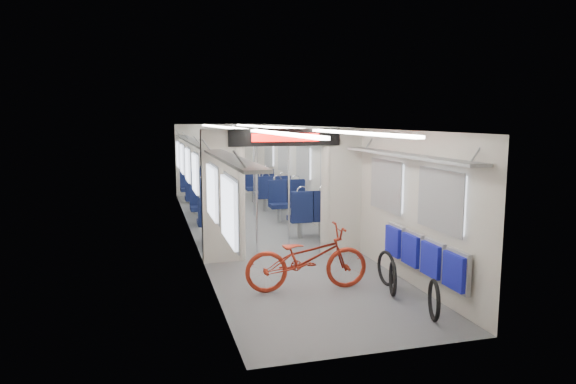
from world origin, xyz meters
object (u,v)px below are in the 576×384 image
at_px(bike_hoop_a, 434,302).
at_px(stanchion_far_left, 234,174).
at_px(seat_bay_far_right, 267,188).
at_px(stanchion_far_right, 254,171).
at_px(flip_bench, 422,255).
at_px(bike_hoop_b, 393,280).
at_px(seat_bay_near_left, 215,207).
at_px(seat_bay_far_left, 200,188).
at_px(seat_bay_near_right, 299,205).
at_px(bicycle, 307,258).
at_px(stanchion_near_left, 257,191).
at_px(stanchion_near_right, 289,188).
at_px(bike_hoop_c, 386,270).

relative_size(bike_hoop_a, stanchion_far_left, 0.23).
relative_size(seat_bay_far_right, stanchion_far_right, 0.85).
relative_size(flip_bench, bike_hoop_b, 4.22).
distance_m(seat_bay_near_left, seat_bay_far_left, 3.32).
bearing_deg(seat_bay_near_left, bike_hoop_a, -71.19).
bearing_deg(flip_bench, seat_bay_near_right, 95.11).
distance_m(seat_bay_near_right, stanchion_far_right, 2.04).
distance_m(bicycle, bike_hoop_b, 1.25).
distance_m(seat_bay_near_left, stanchion_far_left, 1.51).
bearing_deg(flip_bench, seat_bay_far_left, 105.71).
xyz_separation_m(stanchion_near_left, stanchion_near_right, (0.70, 0.31, 0.00)).
height_order(seat_bay_near_right, stanchion_far_right, stanchion_far_right).
bearing_deg(seat_bay_far_left, stanchion_far_left, -73.07).
height_order(stanchion_near_left, stanchion_far_left, same).
distance_m(stanchion_far_left, stanchion_far_right, 0.75).
bearing_deg(seat_bay_near_right, bike_hoop_c, -88.39).
xyz_separation_m(bike_hoop_c, seat_bay_near_left, (-1.99, 4.32, 0.31)).
bearing_deg(stanchion_far_right, stanchion_far_left, -141.84).
relative_size(seat_bay_near_right, seat_bay_far_right, 1.09).
xyz_separation_m(bicycle, stanchion_far_right, (0.44, 5.89, 0.68)).
xyz_separation_m(flip_bench, seat_bay_far_left, (-2.29, 8.14, -0.02)).
distance_m(seat_bay_far_left, stanchion_near_left, 5.27).
xyz_separation_m(seat_bay_far_left, stanchion_far_right, (1.22, -1.62, 0.59)).
distance_m(bicycle, stanchion_near_right, 2.74).
xyz_separation_m(seat_bay_far_left, seat_bay_far_right, (1.87, -0.26, -0.03)).
distance_m(flip_bench, stanchion_near_right, 3.45).
bearing_deg(stanchion_near_left, bike_hoop_c, -59.21).
distance_m(flip_bench, seat_bay_near_left, 5.33).
bearing_deg(stanchion_near_left, flip_bench, -59.08).
xyz_separation_m(seat_bay_near_left, stanchion_far_left, (0.63, 1.24, 0.60)).
distance_m(bike_hoop_c, stanchion_far_right, 6.14).
bearing_deg(bike_hoop_c, stanchion_far_right, 97.23).
distance_m(seat_bay_near_right, seat_bay_far_left, 3.93).
height_order(seat_bay_near_right, stanchion_near_right, stanchion_near_right).
xyz_separation_m(bicycle, seat_bay_near_right, (1.09, 4.06, 0.08)).
relative_size(bike_hoop_b, stanchion_near_right, 0.22).
bearing_deg(stanchion_far_right, bike_hoop_b, -84.29).
relative_size(seat_bay_far_left, seat_bay_far_right, 1.13).
distance_m(bicycle, seat_bay_far_left, 7.56).
height_order(bike_hoop_b, stanchion_near_right, stanchion_near_right).
distance_m(bicycle, seat_bay_far_right, 7.34).
bearing_deg(bicycle, seat_bay_near_left, 14.45).
bearing_deg(bike_hoop_a, stanchion_near_right, 99.67).
bearing_deg(seat_bay_far_left, seat_bay_near_left, -90.00).
distance_m(bike_hoop_b, seat_bay_far_left, 8.30).
bearing_deg(seat_bay_near_right, seat_bay_near_left, 175.97).
bearing_deg(stanchion_near_left, stanchion_near_right, 24.11).
relative_size(bike_hoop_a, seat_bay_far_right, 0.27).
relative_size(flip_bench, seat_bay_far_right, 1.09).
relative_size(stanchion_near_right, stanchion_far_right, 1.00).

